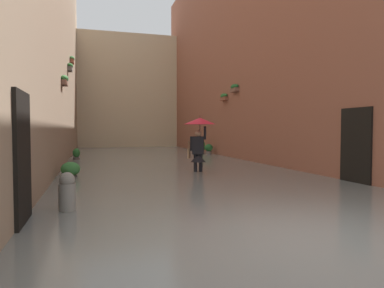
{
  "coord_description": "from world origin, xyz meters",
  "views": [
    {
      "loc": [
        2.88,
        4.06,
        1.63
      ],
      "look_at": [
        -0.22,
        -6.72,
        1.15
      ],
      "focal_mm": 32.81,
      "sensor_mm": 36.0,
      "label": 1
    }
  ],
  "objects": [
    {
      "name": "building_facade_right",
      "position": [
        4.81,
        -12.03,
        6.27
      ],
      "size": [
        2.04,
        28.07,
        12.54
      ],
      "color": "gray",
      "rests_on": "ground_plane"
    },
    {
      "name": "ground_plane",
      "position": [
        0.0,
        -12.03,
        0.0
      ],
      "size": [
        60.17,
        60.17,
        0.0
      ],
      "primitive_type": "plane",
      "color": "slate"
    },
    {
      "name": "building_facade_left",
      "position": [
        -4.81,
        -12.03,
        6.11
      ],
      "size": [
        2.04,
        28.07,
        12.23
      ],
      "color": "#935642",
      "rests_on": "ground_plane"
    },
    {
      "name": "potted_plant_near_right",
      "position": [
        3.56,
        -13.1,
        0.39
      ],
      "size": [
        0.33,
        0.33,
        0.74
      ],
      "color": "#66605B",
      "rests_on": "ground_plane"
    },
    {
      "name": "potted_plant_near_left",
      "position": [
        -3.39,
        -15.61,
        0.5
      ],
      "size": [
        0.4,
        0.4,
        0.95
      ],
      "color": "#66605B",
      "rests_on": "ground_plane"
    },
    {
      "name": "potted_plant_far_right",
      "position": [
        3.48,
        -6.78,
        0.39
      ],
      "size": [
        0.55,
        0.55,
        0.67
      ],
      "color": "#66605B",
      "rests_on": "ground_plane"
    },
    {
      "name": "mooring_bollard",
      "position": [
        3.3,
        -2.38,
        0.44
      ],
      "size": [
        0.3,
        0.3,
        0.88
      ],
      "color": "gray",
      "rests_on": "ground_plane"
    },
    {
      "name": "flood_water",
      "position": [
        0.0,
        -12.03,
        0.1
      ],
      "size": [
        8.62,
        30.07,
        0.2
      ],
      "primitive_type": "cube",
      "color": "slate",
      "rests_on": "ground_plane"
    },
    {
      "name": "person_wading",
      "position": [
        -0.58,
        -7.11,
        1.48
      ],
      "size": [
        1.08,
        1.08,
        2.08
      ],
      "color": "#4C4233",
      "rests_on": "ground_plane"
    },
    {
      "name": "potted_plant_far_left",
      "position": [
        -3.48,
        -14.63,
        0.45
      ],
      "size": [
        0.45,
        0.45,
        0.79
      ],
      "color": "#66605B",
      "rests_on": "ground_plane"
    },
    {
      "name": "building_facade_far",
      "position": [
        0.0,
        -24.97,
        4.61
      ],
      "size": [
        11.42,
        1.8,
        9.23
      ],
      "primitive_type": "cube",
      "color": "beige",
      "rests_on": "ground_plane"
    }
  ]
}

